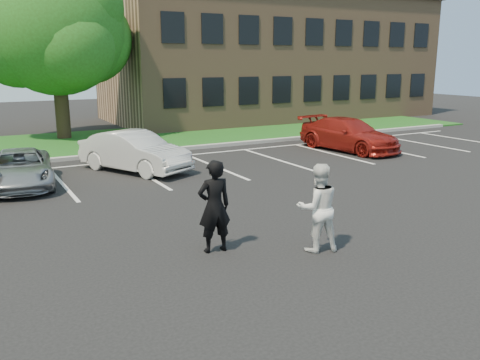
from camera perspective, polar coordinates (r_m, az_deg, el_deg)
name	(u,v)px	position (r m, az deg, el deg)	size (l,w,h in m)	color
ground_plane	(262,245)	(11.22, 2.49, -7.26)	(90.00, 90.00, 0.00)	black
curb	(114,154)	(22.00, -14.01, 2.80)	(40.00, 0.30, 0.15)	gray
grass_strip	(91,142)	(25.85, -16.34, 4.10)	(44.00, 8.00, 0.08)	#1C4E1C
stall_lines	(172,166)	(19.59, -7.69, 1.61)	(34.00, 5.36, 0.01)	silver
office_building	(270,57)	(36.58, 3.39, 13.64)	(22.40, 10.40, 8.30)	#8A694C
tree	(57,30)	(27.37, -19.83, 15.52)	(7.80, 7.20, 8.80)	black
man_black_suit	(214,206)	(10.55, -2.91, -2.98)	(0.72, 0.47, 1.97)	black
man_white_shirt	(318,208)	(10.72, 8.73, -3.10)	(0.91, 0.71, 1.88)	white
car_silver_minivan	(20,169)	(17.57, -23.48, 1.18)	(1.93, 4.19, 1.16)	#999B9F
car_white_sedan	(134,152)	(18.72, -11.78, 3.14)	(1.53, 4.39, 1.45)	silver
car_red_compact	(349,135)	(23.18, 12.11, 5.02)	(1.99, 4.90, 1.42)	maroon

